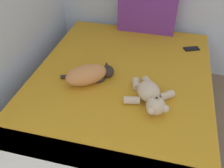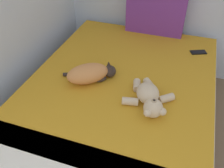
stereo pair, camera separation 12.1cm
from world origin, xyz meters
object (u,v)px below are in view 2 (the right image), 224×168
Objects in this scene: bed at (121,105)px; patterned_cushion at (156,9)px; cell_phone at (198,52)px; teddy_bear at (149,98)px; cat at (90,73)px.

bed is 3.40× the size of patterned_cushion.
teddy_bear is at bearing -109.18° from cell_phone.
cat reaches higher than cell_phone.
patterned_cushion reaches higher than cat.
teddy_bear reaches higher than cell_phone.
cat is (-0.32, -1.02, -0.19)m from patterned_cushion.
teddy_bear is (0.19, -1.15, -0.19)m from patterned_cushion.
bed is 0.91m from cell_phone.
patterned_cushion is at bearing 85.09° from bed.
bed is 4.82× the size of cat.
patterned_cushion is at bearing 149.88° from cell_phone.
bed is at bearing -131.38° from cell_phone.
patterned_cushion reaches higher than cell_phone.
bed is at bearing 19.75° from cat.
cat is 0.95× the size of teddy_bear.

